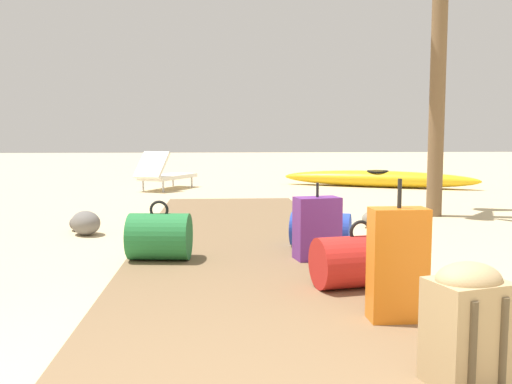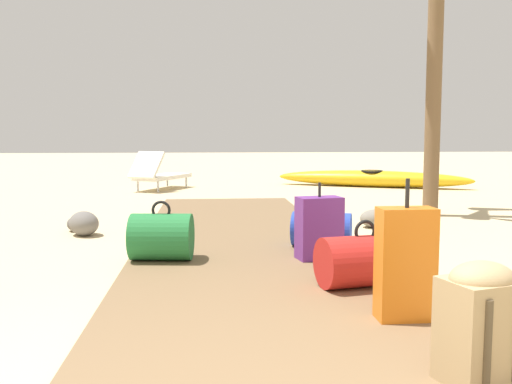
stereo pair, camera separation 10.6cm
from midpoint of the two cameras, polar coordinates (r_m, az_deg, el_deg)
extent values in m
plane|color=#D1BA8C|center=(4.70, -0.80, -8.17)|extent=(60.00, 60.00, 0.00)
cube|color=brown|center=(5.44, -1.25, -5.79)|extent=(1.98, 7.69, 0.08)
cube|color=#6B2D84|center=(4.78, 6.93, -3.72)|extent=(0.41, 0.29, 0.54)
cylinder|color=black|center=(4.74, 6.99, 0.22)|extent=(0.02, 0.02, 0.12)
cube|color=orange|center=(3.31, 15.28, -7.22)|extent=(0.32, 0.18, 0.65)
cylinder|color=black|center=(3.24, 15.48, -0.15)|extent=(0.02, 0.02, 0.17)
cube|color=tan|center=(2.61, 21.99, -13.30)|extent=(0.37, 0.32, 0.46)
ellipsoid|color=tan|center=(2.54, 22.19, -8.44)|extent=(0.35, 0.31, 0.16)
cylinder|color=brown|center=(2.47, 22.58, -14.41)|extent=(0.04, 0.04, 0.37)
cylinder|color=brown|center=(2.58, 25.22, -13.69)|extent=(0.04, 0.04, 0.37)
cylinder|color=#2847B7|center=(5.32, 7.25, -3.86)|extent=(0.63, 0.49, 0.33)
torus|color=black|center=(5.29, 7.28, -1.79)|extent=(0.16, 0.08, 0.16)
cylinder|color=red|center=(3.99, 11.40, -7.01)|extent=(0.70, 0.48, 0.36)
torus|color=black|center=(3.95, 11.47, -4.03)|extent=(0.17, 0.06, 0.16)
cylinder|color=#237538|center=(4.80, -9.28, -4.55)|extent=(0.55, 0.45, 0.40)
torus|color=black|center=(4.77, -9.33, -1.84)|extent=(0.17, 0.04, 0.16)
cylinder|color=brown|center=(8.21, 18.60, 11.67)|extent=(0.21, 0.24, 4.01)
cube|color=white|center=(11.74, -8.78, 1.57)|extent=(1.18, 1.52, 0.08)
cube|color=white|center=(11.22, -10.43, 2.77)|extent=(0.74, 0.68, 0.53)
cylinder|color=silver|center=(12.35, -8.31, 1.09)|extent=(0.04, 0.04, 0.22)
cylinder|color=silver|center=(12.10, -6.38, 1.02)|extent=(0.04, 0.04, 0.22)
cylinder|color=silver|center=(11.42, -11.29, 0.65)|extent=(0.04, 0.04, 0.22)
cylinder|color=silver|center=(11.15, -9.27, 0.56)|extent=(0.04, 0.04, 0.22)
ellipsoid|color=gold|center=(12.35, 12.67, 1.33)|extent=(4.09, 2.29, 0.35)
torus|color=black|center=(12.34, 12.69, 2.06)|extent=(0.65, 0.65, 0.05)
ellipsoid|color=slate|center=(6.61, -16.70, -3.07)|extent=(0.49, 0.52, 0.28)
ellipsoid|color=gray|center=(6.99, 12.80, -2.70)|extent=(0.45, 0.41, 0.22)
ellipsoid|color=#5B5651|center=(6.93, -17.47, -3.12)|extent=(0.29, 0.32, 0.17)
camera|label=1|loc=(0.05, 90.53, -0.06)|focal=38.83mm
camera|label=2|loc=(0.05, -89.47, 0.06)|focal=38.83mm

